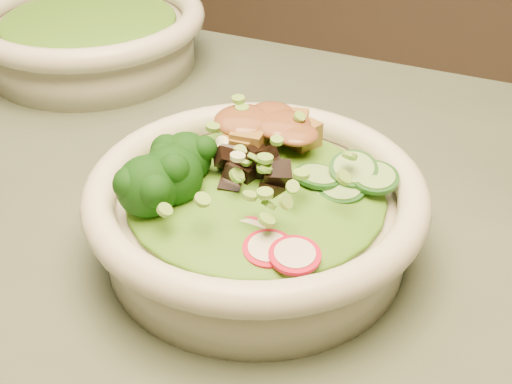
% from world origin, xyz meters
% --- Properties ---
extents(dining_table, '(1.20, 0.80, 0.75)m').
position_xyz_m(dining_table, '(0.00, 0.00, 0.64)').
color(dining_table, black).
rests_on(dining_table, ground).
extents(salad_bowl, '(0.24, 0.24, 0.07)m').
position_xyz_m(salad_bowl, '(0.12, 0.03, 0.79)').
color(salad_bowl, silver).
rests_on(salad_bowl, dining_table).
extents(side_bowl, '(0.25, 0.25, 0.07)m').
position_xyz_m(side_bowl, '(-0.17, 0.26, 0.79)').
color(side_bowl, silver).
rests_on(side_bowl, dining_table).
extents(lettuce_bed, '(0.18, 0.18, 0.02)m').
position_xyz_m(lettuce_bed, '(0.12, 0.03, 0.80)').
color(lettuce_bed, '#2E6916').
rests_on(lettuce_bed, salad_bowl).
extents(side_lettuce, '(0.17, 0.17, 0.02)m').
position_xyz_m(side_lettuce, '(-0.17, 0.26, 0.81)').
color(side_lettuce, '#2E6916').
rests_on(side_lettuce, side_bowl).
extents(broccoli_florets, '(0.08, 0.07, 0.04)m').
position_xyz_m(broccoli_florets, '(0.07, 0.01, 0.82)').
color(broccoli_florets, black).
rests_on(broccoli_florets, salad_bowl).
extents(radish_slices, '(0.10, 0.05, 0.02)m').
position_xyz_m(radish_slices, '(0.15, -0.02, 0.81)').
color(radish_slices, '#B90E2A').
rests_on(radish_slices, salad_bowl).
extents(cucumber_slices, '(0.07, 0.07, 0.03)m').
position_xyz_m(cucumber_slices, '(0.18, 0.06, 0.81)').
color(cucumber_slices, '#8EC970').
rests_on(cucumber_slices, salad_bowl).
extents(mushroom_heap, '(0.07, 0.07, 0.04)m').
position_xyz_m(mushroom_heap, '(0.12, 0.04, 0.82)').
color(mushroom_heap, black).
rests_on(mushroom_heap, salad_bowl).
extents(tofu_cubes, '(0.09, 0.06, 0.03)m').
position_xyz_m(tofu_cubes, '(0.10, 0.09, 0.81)').
color(tofu_cubes, olive).
rests_on(tofu_cubes, salad_bowl).
extents(peanut_sauce, '(0.06, 0.05, 0.01)m').
position_xyz_m(peanut_sauce, '(0.10, 0.09, 0.83)').
color(peanut_sauce, brown).
rests_on(peanut_sauce, tofu_cubes).
extents(scallion_garnish, '(0.17, 0.17, 0.02)m').
position_xyz_m(scallion_garnish, '(0.12, 0.03, 0.83)').
color(scallion_garnish, '#73B13E').
rests_on(scallion_garnish, salad_bowl).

